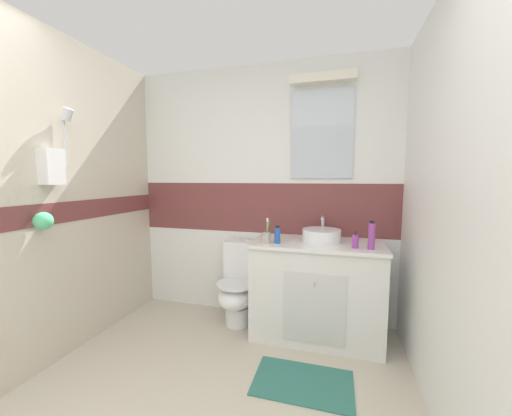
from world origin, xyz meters
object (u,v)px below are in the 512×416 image
(soap_dispenser, at_px, (355,241))
(shampoo_bottle_tall, at_px, (372,236))
(sink_basin, at_px, (321,235))
(toothbrush_cup, at_px, (267,237))
(deodorant_spray_can, at_px, (277,235))
(toilet, at_px, (239,286))

(soap_dispenser, distance_m, shampoo_bottle_tall, 0.13)
(sink_basin, relative_size, shampoo_bottle_tall, 1.66)
(sink_basin, distance_m, soap_dispenser, 0.31)
(sink_basin, height_order, toothbrush_cup, toothbrush_cup)
(sink_basin, xyz_separation_m, deodorant_spray_can, (-0.36, -0.16, 0.01))
(shampoo_bottle_tall, bearing_deg, deodorant_spray_can, 179.62)
(sink_basin, bearing_deg, toilet, 178.15)
(sink_basin, bearing_deg, toothbrush_cup, -157.33)
(deodorant_spray_can, bearing_deg, sink_basin, 24.35)
(shampoo_bottle_tall, bearing_deg, soap_dispenser, 175.89)
(shampoo_bottle_tall, bearing_deg, toothbrush_cup, -178.68)
(toothbrush_cup, bearing_deg, soap_dispenser, 2.21)
(toothbrush_cup, bearing_deg, deodorant_spray_can, 15.40)
(toilet, distance_m, toothbrush_cup, 0.66)
(soap_dispenser, bearing_deg, toilet, 170.00)
(sink_basin, distance_m, deodorant_spray_can, 0.39)
(toilet, xyz_separation_m, toothbrush_cup, (0.32, -0.21, 0.54))
(sink_basin, height_order, soap_dispenser, sink_basin)
(toilet, relative_size, deodorant_spray_can, 5.13)
(toilet, bearing_deg, soap_dispenser, -10.00)
(toothbrush_cup, distance_m, deodorant_spray_can, 0.09)
(sink_basin, bearing_deg, deodorant_spray_can, -155.65)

